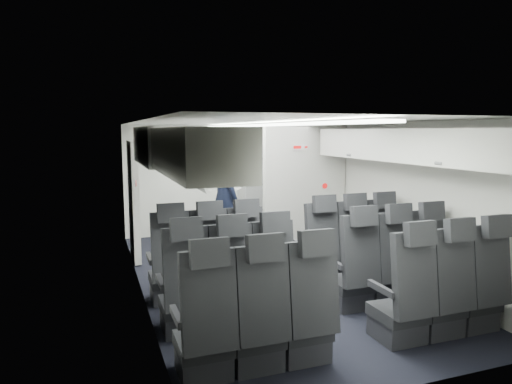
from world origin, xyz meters
TOP-DOWN VIEW (x-y plane):
  - cabin_shell at (0.00, 0.00)m, footprint 3.41×6.01m
  - seat_row_front at (-0.00, -0.53)m, footprint 3.33×0.56m
  - seat_row_mid at (-0.00, -1.43)m, footprint 3.33×0.56m
  - seat_row_rear at (-0.00, -2.33)m, footprint 3.33×0.56m
  - overhead_bin_left_rear at (-1.40, -2.00)m, footprint 0.53×1.80m
  - overhead_bin_left_front_open at (-1.44, -0.25)m, footprint 0.64×1.70m
  - overhead_bin_right_rear at (1.40, -2.00)m, footprint 0.53×1.80m
  - overhead_bin_right_front at (1.40, -0.25)m, footprint 0.53×1.70m
  - bulkhead_partition at (0.98, 0.80)m, footprint 1.40×0.15m
  - galley_unit at (0.95, 2.72)m, footprint 0.85×0.52m
  - boarding_door at (-1.64, 1.55)m, footprint 0.12×1.27m
  - flight_attendant at (-0.13, 1.69)m, footprint 0.63×0.76m
  - carry_on_bag at (-1.42, -0.67)m, footprint 0.42×0.34m
  - papers at (0.06, 1.64)m, footprint 0.22×0.07m

SIDE VIEW (x-z plane):
  - seat_row_front at x=0.00m, z-range -0.21..1.02m
  - seat_row_mid at x=0.00m, z-range -0.21..1.02m
  - seat_row_rear at x=0.00m, z-range -0.21..1.02m
  - flight_attendant at x=-0.13m, z-range 0.00..1.78m
  - galley_unit at x=0.95m, z-range 0.00..1.90m
  - boarding_door at x=-1.64m, z-range 0.02..1.88m
  - bulkhead_partition at x=0.98m, z-range 0.01..2.14m
  - papers at x=0.06m, z-range 1.02..1.17m
  - cabin_shell at x=0.00m, z-range 0.04..2.21m
  - overhead_bin_left_front_open at x=-1.44m, z-range 1.38..2.10m
  - carry_on_bag at x=-1.42m, z-range 1.69..1.91m
  - overhead_bin_right_front at x=1.40m, z-range 1.66..2.06m
  - overhead_bin_left_rear at x=-1.40m, z-range 1.66..2.06m
  - overhead_bin_right_rear at x=1.40m, z-range 1.66..2.06m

